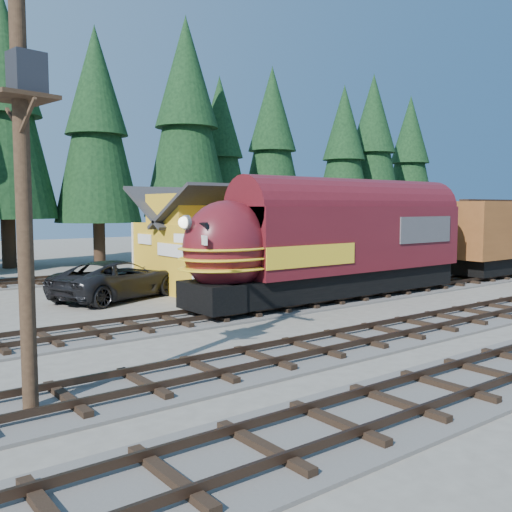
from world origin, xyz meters
TOP-DOWN VIEW (x-y plane):
  - ground at (0.00, 0.00)m, footprint 120.00×120.00m
  - track_siding at (10.00, 4.00)m, footprint 68.00×3.20m
  - track_spur at (-10.00, 18.00)m, footprint 32.00×3.20m
  - depot at (-0.00, 10.50)m, footprint 12.80×7.00m
  - conifer_backdrop at (3.43, 24.86)m, footprint 81.83×22.64m
  - locomotive at (-1.28, 4.00)m, footprint 15.23×3.03m
  - utility_pole at (-15.70, -1.96)m, footprint 1.33×2.33m
  - pickup_truck_a at (-8.23, 10.48)m, footprint 7.07×5.01m

SIDE VIEW (x-z plane):
  - ground at x=0.00m, z-range 0.00..0.00m
  - track_siding at x=10.00m, z-range -0.11..0.22m
  - track_spur at x=-10.00m, z-range -0.11..0.22m
  - pickup_truck_a at x=-8.23m, z-range 0.00..1.79m
  - locomotive at x=-1.28m, z-range 0.37..4.51m
  - depot at x=0.00m, z-range 0.31..5.61m
  - utility_pole at x=-15.70m, z-range 0.68..10.25m
  - conifer_backdrop at x=3.43m, z-range 1.64..18.85m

